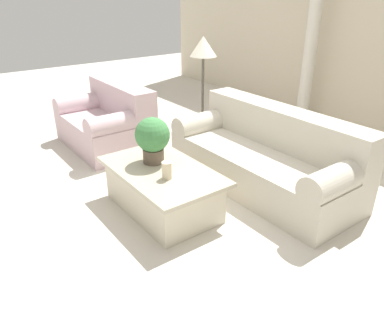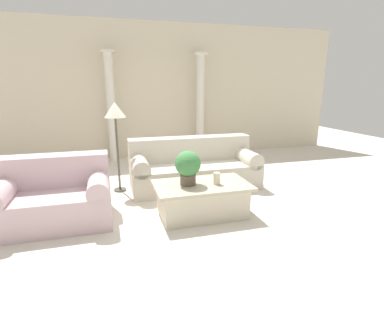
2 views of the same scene
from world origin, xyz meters
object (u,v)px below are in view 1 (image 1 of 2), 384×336
object	(u,v)px
floor_lamp	(203,54)
sofa_long	(266,157)
potted_plant	(153,138)
coffee_table	(163,189)
loveseat	(108,121)

from	to	relation	value
floor_lamp	sofa_long	bearing A→B (deg)	-4.77
potted_plant	floor_lamp	distance (m)	1.66
sofa_long	floor_lamp	distance (m)	1.59
coffee_table	potted_plant	bearing A→B (deg)	172.74
sofa_long	loveseat	size ratio (longest dim) A/B	1.56
loveseat	potted_plant	distance (m)	1.79
loveseat	floor_lamp	distance (m)	1.62
potted_plant	coffee_table	bearing A→B (deg)	-7.26
sofa_long	loveseat	world-z (taller)	same
sofa_long	potted_plant	bearing A→B (deg)	-109.64
loveseat	sofa_long	bearing A→B (deg)	22.57
sofa_long	potted_plant	world-z (taller)	potted_plant
loveseat	coffee_table	world-z (taller)	loveseat
sofa_long	floor_lamp	xyz separation A→B (m)	(-1.29, 0.11, 0.94)
coffee_table	sofa_long	bearing A→B (deg)	79.08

